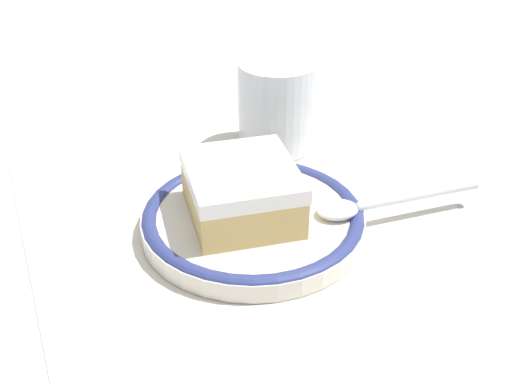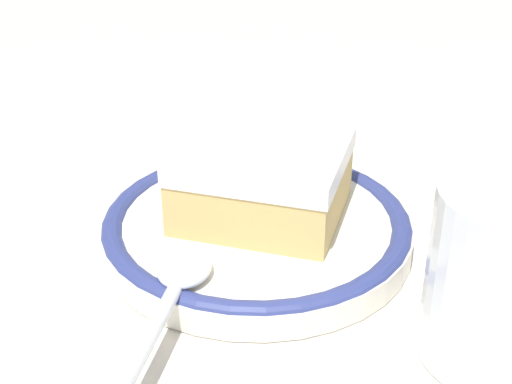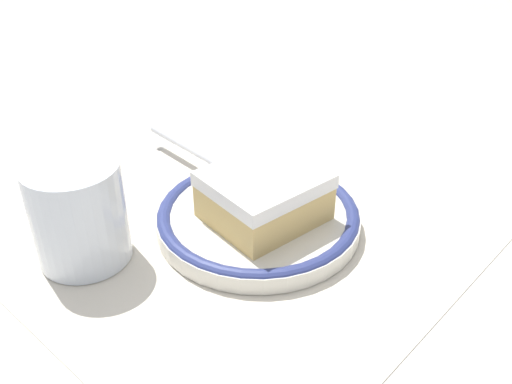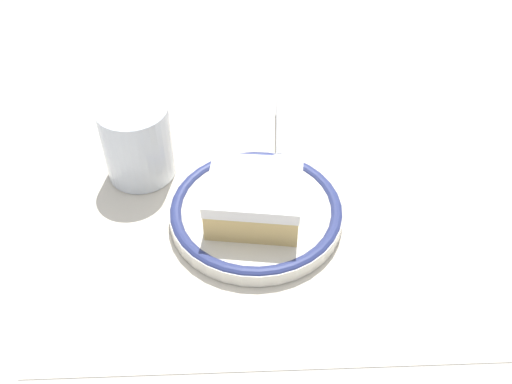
{
  "view_description": "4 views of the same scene",
  "coord_description": "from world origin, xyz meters",
  "px_view_note": "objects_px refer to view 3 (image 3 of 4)",
  "views": [
    {
      "loc": [
        0.39,
        -0.16,
        0.31
      ],
      "look_at": [
        -0.01,
        0.0,
        0.04
      ],
      "focal_mm": 45.35,
      "sensor_mm": 36.0,
      "label": 1
    },
    {
      "loc": [
        -0.06,
        0.37,
        0.24
      ],
      "look_at": [
        -0.01,
        0.0,
        0.04
      ],
      "focal_mm": 52.68,
      "sensor_mm": 36.0,
      "label": 2
    },
    {
      "loc": [
        -0.32,
        -0.29,
        0.31
      ],
      "look_at": [
        -0.01,
        0.0,
        0.04
      ],
      "focal_mm": 40.9,
      "sensor_mm": 36.0,
      "label": 3
    },
    {
      "loc": [
        -0.02,
        -0.41,
        0.44
      ],
      "look_at": [
        -0.01,
        0.0,
        0.04
      ],
      "focal_mm": 39.75,
      "sensor_mm": 36.0,
      "label": 4
    }
  ],
  "objects_px": {
    "cake_slice": "(264,195)",
    "plate": "(256,216)",
    "spoon": "(211,160)",
    "cup": "(80,218)"
  },
  "relations": [
    {
      "from": "cake_slice",
      "to": "plate",
      "type": "bearing_deg",
      "value": 80.01
    },
    {
      "from": "cake_slice",
      "to": "spoon",
      "type": "xyz_separation_m",
      "value": [
        0.03,
        0.1,
        -0.02
      ]
    },
    {
      "from": "plate",
      "to": "cake_slice",
      "type": "relative_size",
      "value": 1.75
    },
    {
      "from": "plate",
      "to": "cake_slice",
      "type": "height_order",
      "value": "cake_slice"
    },
    {
      "from": "cup",
      "to": "plate",
      "type": "bearing_deg",
      "value": -30.63
    },
    {
      "from": "spoon",
      "to": "cup",
      "type": "xyz_separation_m",
      "value": [
        -0.16,
        -0.01,
        0.02
      ]
    },
    {
      "from": "cake_slice",
      "to": "spoon",
      "type": "relative_size",
      "value": 0.7
    },
    {
      "from": "cake_slice",
      "to": "cup",
      "type": "height_order",
      "value": "cup"
    },
    {
      "from": "spoon",
      "to": "plate",
      "type": "bearing_deg",
      "value": -108.89
    },
    {
      "from": "cake_slice",
      "to": "cup",
      "type": "distance_m",
      "value": 0.15
    }
  ]
}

